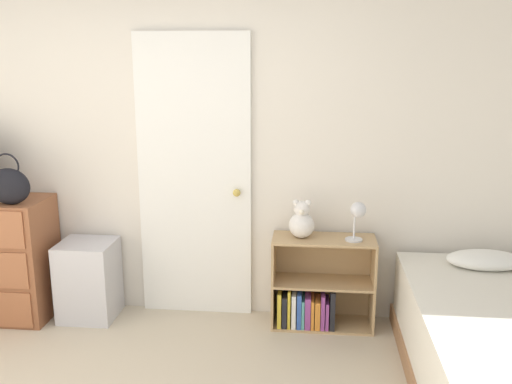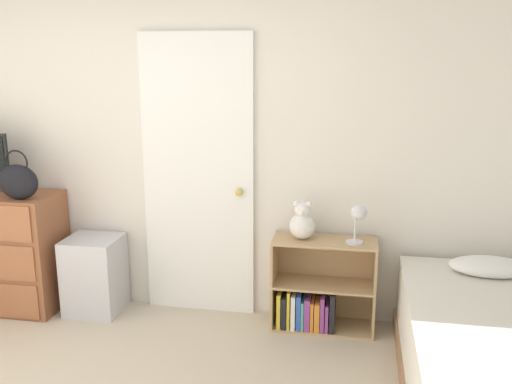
{
  "view_description": "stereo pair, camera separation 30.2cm",
  "coord_description": "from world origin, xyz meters",
  "px_view_note": "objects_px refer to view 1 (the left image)",
  "views": [
    {
      "loc": [
        1.03,
        -2.06,
        1.93
      ],
      "look_at": [
        0.65,
        1.7,
        1.0
      ],
      "focal_mm": 40.0,
      "sensor_mm": 36.0,
      "label": 1
    },
    {
      "loc": [
        1.33,
        -2.02,
        1.93
      ],
      "look_at": [
        0.65,
        1.7,
        1.0
      ],
      "focal_mm": 40.0,
      "sensor_mm": 36.0,
      "label": 2
    }
  ],
  "objects_px": {
    "teddy_bear": "(302,221)",
    "desk_lamp": "(358,214)",
    "storage_bin": "(89,280)",
    "bookshelf": "(315,293)",
    "handbag": "(9,186)"
  },
  "relations": [
    {
      "from": "handbag",
      "to": "storage_bin",
      "type": "height_order",
      "value": "handbag"
    },
    {
      "from": "storage_bin",
      "to": "desk_lamp",
      "type": "relative_size",
      "value": 2.08
    },
    {
      "from": "bookshelf",
      "to": "teddy_bear",
      "type": "relative_size",
      "value": 2.64
    },
    {
      "from": "desk_lamp",
      "to": "storage_bin",
      "type": "bearing_deg",
      "value": 179.79
    },
    {
      "from": "teddy_bear",
      "to": "desk_lamp",
      "type": "xyz_separation_m",
      "value": [
        0.38,
        -0.04,
        0.08
      ]
    },
    {
      "from": "bookshelf",
      "to": "teddy_bear",
      "type": "distance_m",
      "value": 0.54
    },
    {
      "from": "teddy_bear",
      "to": "bookshelf",
      "type": "bearing_deg",
      "value": -0.24
    },
    {
      "from": "desk_lamp",
      "to": "handbag",
      "type": "bearing_deg",
      "value": -176.16
    },
    {
      "from": "handbag",
      "to": "teddy_bear",
      "type": "height_order",
      "value": "handbag"
    },
    {
      "from": "teddy_bear",
      "to": "desk_lamp",
      "type": "relative_size",
      "value": 0.98
    },
    {
      "from": "bookshelf",
      "to": "teddy_bear",
      "type": "bearing_deg",
      "value": 179.76
    },
    {
      "from": "bookshelf",
      "to": "desk_lamp",
      "type": "height_order",
      "value": "desk_lamp"
    },
    {
      "from": "storage_bin",
      "to": "teddy_bear",
      "type": "height_order",
      "value": "teddy_bear"
    },
    {
      "from": "storage_bin",
      "to": "bookshelf",
      "type": "xyz_separation_m",
      "value": [
        1.68,
        0.04,
        -0.04
      ]
    },
    {
      "from": "teddy_bear",
      "to": "desk_lamp",
      "type": "distance_m",
      "value": 0.39
    }
  ]
}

